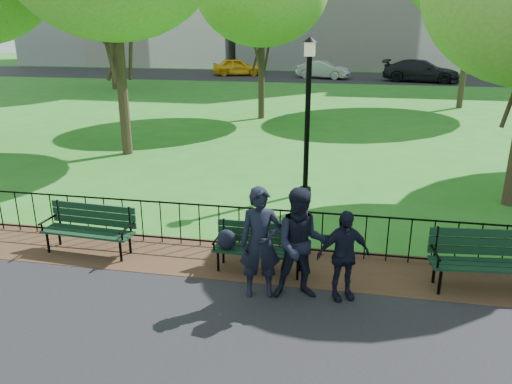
% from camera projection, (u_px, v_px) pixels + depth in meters
% --- Properties ---
extents(ground, '(120.00, 120.00, 0.00)m').
position_uv_depth(ground, '(274.00, 309.00, 7.77)').
color(ground, '#21681B').
extents(dirt_strip, '(60.00, 1.60, 0.01)m').
position_uv_depth(dirt_strip, '(286.00, 265.00, 9.16)').
color(dirt_strip, '#312014').
rests_on(dirt_strip, ground).
extents(far_street, '(70.00, 9.00, 0.01)m').
position_uv_depth(far_street, '(341.00, 77.00, 40.30)').
color(far_street, black).
rests_on(far_street, ground).
extents(iron_fence, '(24.06, 0.06, 1.00)m').
position_uv_depth(iron_fence, '(290.00, 230.00, 9.47)').
color(iron_fence, black).
rests_on(iron_fence, ground).
extents(park_bench_main, '(1.66, 0.57, 0.93)m').
position_uv_depth(park_bench_main, '(249.00, 241.00, 8.82)').
color(park_bench_main, black).
rests_on(park_bench_main, ground).
extents(park_bench_left_a, '(1.81, 0.66, 1.01)m').
position_uv_depth(park_bench_left_a, '(90.00, 224.00, 9.54)').
color(park_bench_left_a, black).
rests_on(park_bench_left_a, ground).
extents(park_bench_right_a, '(1.97, 0.77, 1.09)m').
position_uv_depth(park_bench_right_a, '(490.00, 254.00, 8.18)').
color(park_bench_right_a, black).
rests_on(park_bench_right_a, ground).
extents(lamppost, '(0.35, 0.35, 3.92)m').
position_uv_depth(lamppost, '(308.00, 112.00, 12.29)').
color(lamppost, black).
rests_on(lamppost, ground).
extents(person_left, '(0.75, 0.58, 1.83)m').
position_uv_depth(person_left, '(260.00, 243.00, 7.88)').
color(person_left, black).
rests_on(person_left, asphalt_path).
extents(person_mid, '(0.97, 0.64, 1.84)m').
position_uv_depth(person_mid, '(302.00, 245.00, 7.81)').
color(person_mid, black).
rests_on(person_mid, asphalt_path).
extents(person_right, '(0.95, 0.68, 1.49)m').
position_uv_depth(person_right, '(343.00, 255.00, 7.85)').
color(person_right, black).
rests_on(person_right, asphalt_path).
extents(taxi, '(4.37, 2.55, 1.40)m').
position_uv_depth(taxi, '(237.00, 67.00, 41.38)').
color(taxi, gold).
rests_on(taxi, far_street).
extents(sedan_silver, '(4.39, 2.57, 1.37)m').
position_uv_depth(sedan_silver, '(323.00, 70.00, 39.16)').
color(sedan_silver, '#9D9FA5').
rests_on(sedan_silver, far_street).
extents(sedan_dark, '(5.85, 3.35, 1.60)m').
position_uv_depth(sedan_dark, '(421.00, 71.00, 36.91)').
color(sedan_dark, black).
rests_on(sedan_dark, far_street).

